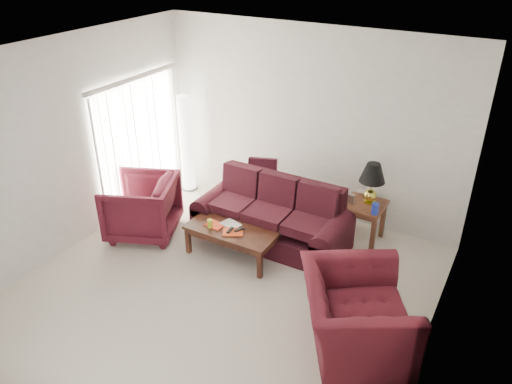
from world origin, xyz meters
TOP-DOWN VIEW (x-y plane):
  - floor at (0.00, 0.00)m, footprint 5.00×5.00m
  - blinds at (-2.42, 1.30)m, footprint 0.10×2.00m
  - sofa at (-0.01, 1.30)m, footprint 2.36×1.16m
  - throw_pillow at (-0.53, 1.98)m, footprint 0.50×0.36m
  - end_table at (1.17, 2.03)m, footprint 0.61×0.61m
  - table_lamp at (1.21, 2.09)m, footprint 0.43×0.43m
  - clock at (0.96, 1.93)m, footprint 0.15×0.07m
  - blue_canister at (1.38, 1.81)m, footprint 0.12×0.12m
  - picture_frame at (1.04, 2.26)m, footprint 0.12×0.15m
  - floor_lamp at (-2.09, 2.08)m, footprint 0.33×0.33m
  - armchair_left at (-1.81, 0.53)m, footprint 1.32×1.30m
  - armchair_right at (1.80, -0.08)m, footprint 1.65×1.71m
  - coffee_table at (-0.30, 0.72)m, footprint 1.31×0.68m
  - magazine_red at (-0.56, 0.66)m, footprint 0.27×0.21m
  - magazine_white at (-0.38, 0.78)m, footprint 0.31×0.26m
  - magazine_orange at (-0.24, 0.62)m, footprint 0.34×0.32m
  - remote_a at (-0.28, 0.62)m, footprint 0.06×0.16m
  - remote_b at (-0.18, 0.70)m, footprint 0.11×0.16m
  - yellow_glass at (-0.59, 0.58)m, footprint 0.08×0.08m

SIDE VIEW (x-z plane):
  - floor at x=0.00m, z-range 0.00..0.00m
  - coffee_table at x=-0.30m, z-range 0.00..0.45m
  - end_table at x=1.17m, z-range 0.00..0.62m
  - armchair_right at x=1.80m, z-range 0.00..0.85m
  - armchair_left at x=-1.81m, z-range 0.00..0.92m
  - magazine_red at x=-0.56m, z-range 0.45..0.47m
  - magazine_white at x=-0.38m, z-range 0.45..0.47m
  - magazine_orange at x=-0.24m, z-range 0.45..0.47m
  - sofa at x=-0.01m, z-range 0.00..0.94m
  - remote_b at x=-0.18m, z-range 0.47..0.49m
  - remote_a at x=-0.28m, z-range 0.47..0.49m
  - yellow_glass at x=-0.59m, z-range 0.45..0.58m
  - clock at x=0.96m, z-range 0.62..0.76m
  - picture_frame at x=1.04m, z-range 0.67..0.72m
  - blue_canister at x=1.38m, z-range 0.62..0.78m
  - throw_pillow at x=-0.53m, z-range 0.51..0.98m
  - floor_lamp at x=-2.09m, z-range 0.00..1.75m
  - table_lamp at x=1.21m, z-range 0.62..1.25m
  - blinds at x=-2.42m, z-range 0.00..2.16m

